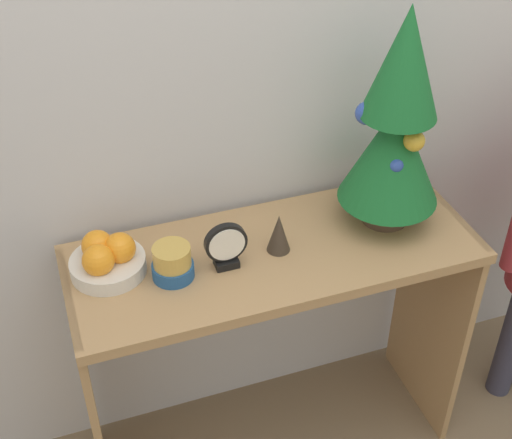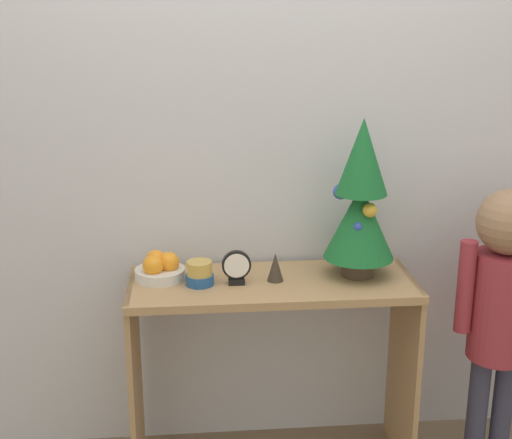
{
  "view_description": "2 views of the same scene",
  "coord_description": "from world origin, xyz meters",
  "px_view_note": "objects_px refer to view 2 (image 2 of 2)",
  "views": [
    {
      "loc": [
        -0.5,
        -1.1,
        1.92
      ],
      "look_at": [
        -0.06,
        0.17,
        0.91
      ],
      "focal_mm": 50.0,
      "sensor_mm": 36.0,
      "label": 1
    },
    {
      "loc": [
        -0.28,
        -2.21,
        1.75
      ],
      "look_at": [
        -0.06,
        0.22,
        1.0
      ],
      "focal_mm": 50.0,
      "sensor_mm": 36.0,
      "label": 2
    }
  ],
  "objects_px": {
    "fruit_bowl": "(160,268)",
    "child_figure": "(502,293)",
    "figurine": "(275,267)",
    "singing_bowl": "(200,274)",
    "mini_tree": "(361,201)",
    "desk_clock": "(236,268)"
  },
  "relations": [
    {
      "from": "mini_tree",
      "to": "fruit_bowl",
      "type": "distance_m",
      "value": 0.77
    },
    {
      "from": "singing_bowl",
      "to": "child_figure",
      "type": "relative_size",
      "value": 0.09
    },
    {
      "from": "singing_bowl",
      "to": "child_figure",
      "type": "bearing_deg",
      "value": -2.79
    },
    {
      "from": "desk_clock",
      "to": "figurine",
      "type": "relative_size",
      "value": 1.18
    },
    {
      "from": "fruit_bowl",
      "to": "singing_bowl",
      "type": "distance_m",
      "value": 0.16
    },
    {
      "from": "singing_bowl",
      "to": "desk_clock",
      "type": "height_order",
      "value": "desk_clock"
    },
    {
      "from": "fruit_bowl",
      "to": "child_figure",
      "type": "distance_m",
      "value": 1.27
    },
    {
      "from": "figurine",
      "to": "singing_bowl",
      "type": "bearing_deg",
      "value": -177.55
    },
    {
      "from": "fruit_bowl",
      "to": "figurine",
      "type": "distance_m",
      "value": 0.43
    },
    {
      "from": "fruit_bowl",
      "to": "child_figure",
      "type": "height_order",
      "value": "child_figure"
    },
    {
      "from": "mini_tree",
      "to": "fruit_bowl",
      "type": "relative_size",
      "value": 3.2
    },
    {
      "from": "figurine",
      "to": "fruit_bowl",
      "type": "bearing_deg",
      "value": 172.21
    },
    {
      "from": "mini_tree",
      "to": "child_figure",
      "type": "distance_m",
      "value": 0.63
    },
    {
      "from": "desk_clock",
      "to": "fruit_bowl",
      "type": "bearing_deg",
      "value": 164.88
    },
    {
      "from": "figurine",
      "to": "mini_tree",
      "type": "bearing_deg",
      "value": 5.16
    },
    {
      "from": "mini_tree",
      "to": "figurine",
      "type": "relative_size",
      "value": 5.55
    },
    {
      "from": "singing_bowl",
      "to": "desk_clock",
      "type": "xyz_separation_m",
      "value": [
        0.13,
        -0.01,
        0.02
      ]
    },
    {
      "from": "fruit_bowl",
      "to": "figurine",
      "type": "bearing_deg",
      "value": -7.79
    },
    {
      "from": "fruit_bowl",
      "to": "singing_bowl",
      "type": "xyz_separation_m",
      "value": [
        0.15,
        -0.07,
        0.0
      ]
    },
    {
      "from": "desk_clock",
      "to": "child_figure",
      "type": "bearing_deg",
      "value": -2.83
    },
    {
      "from": "fruit_bowl",
      "to": "child_figure",
      "type": "bearing_deg",
      "value": -5.61
    },
    {
      "from": "mini_tree",
      "to": "singing_bowl",
      "type": "height_order",
      "value": "mini_tree"
    }
  ]
}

